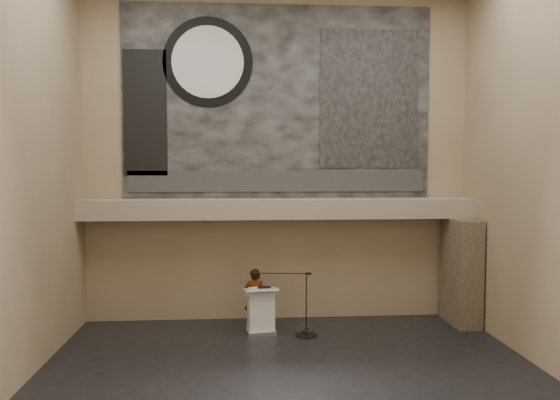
{
  "coord_description": "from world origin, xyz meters",
  "views": [
    {
      "loc": [
        -0.98,
        -10.29,
        4.04
      ],
      "look_at": [
        0.0,
        3.2,
        3.2
      ],
      "focal_mm": 35.0,
      "sensor_mm": 36.0,
      "label": 1
    }
  ],
  "objects": [
    {
      "name": "floor",
      "position": [
        0.0,
        0.0,
        0.0
      ],
      "size": [
        10.0,
        10.0,
        0.0
      ],
      "primitive_type": "plane",
      "color": "black",
      "rests_on": "ground"
    },
    {
      "name": "mic_stand",
      "position": [
        0.52,
        2.43,
        0.24
      ],
      "size": [
        1.52,
        0.52,
        1.53
      ],
      "rotation": [
        0.0,
        0.0,
        -0.12
      ],
      "color": "black",
      "rests_on": "floor"
    },
    {
      "name": "papers",
      "position": [
        -0.65,
        2.68,
        1.1
      ],
      "size": [
        0.3,
        0.35,
        0.0
      ],
      "primitive_type": "cube",
      "rotation": [
        0.0,
        0.0,
        0.37
      ],
      "color": "silver",
      "rests_on": "lectern"
    },
    {
      "name": "banner_text_strip",
      "position": [
        0.0,
        3.93,
        3.65
      ],
      "size": [
        7.76,
        0.02,
        0.55
      ],
      "primitive_type": "cube",
      "color": "#2A2A2A",
      "rests_on": "banner"
    },
    {
      "name": "binder",
      "position": [
        -0.42,
        2.68,
        1.12
      ],
      "size": [
        0.33,
        0.29,
        0.04
      ],
      "primitive_type": "cube",
      "rotation": [
        0.0,
        0.0,
        -0.32
      ],
      "color": "black",
      "rests_on": "lectern"
    },
    {
      "name": "banner_clock_rim",
      "position": [
        -1.8,
        3.93,
        6.7
      ],
      "size": [
        2.3,
        0.02,
        2.3
      ],
      "primitive_type": "cylinder",
      "rotation": [
        1.57,
        0.0,
        0.0
      ],
      "color": "black",
      "rests_on": "banner"
    },
    {
      "name": "wall_back",
      "position": [
        0.0,
        4.0,
        4.25
      ],
      "size": [
        10.0,
        0.02,
        8.5
      ],
      "primitive_type": "cube",
      "color": "#8B7558",
      "rests_on": "floor"
    },
    {
      "name": "banner_brick_print",
      "position": [
        -3.4,
        3.93,
        5.4
      ],
      "size": [
        1.1,
        0.02,
        3.2
      ],
      "primitive_type": "cube",
      "color": "black",
      "rests_on": "banner"
    },
    {
      "name": "soffit",
      "position": [
        0.0,
        3.6,
        2.95
      ],
      "size": [
        10.0,
        0.8,
        0.5
      ],
      "primitive_type": "cube",
      "color": "gray",
      "rests_on": "wall_back"
    },
    {
      "name": "speaker_person",
      "position": [
        -0.64,
        3.08,
        0.75
      ],
      "size": [
        0.59,
        0.43,
        1.51
      ],
      "primitive_type": "imported",
      "rotation": [
        0.0,
        0.0,
        3.01
      ],
      "color": "white",
      "rests_on": "floor"
    },
    {
      "name": "sprinkler_right",
      "position": [
        1.9,
        3.55,
        2.67
      ],
      "size": [
        0.04,
        0.04,
        0.06
      ],
      "primitive_type": "cylinder",
      "color": "#B2893D",
      "rests_on": "soffit"
    },
    {
      "name": "banner",
      "position": [
        0.0,
        3.97,
        5.7
      ],
      "size": [
        8.0,
        0.05,
        5.0
      ],
      "primitive_type": "cube",
      "color": "black",
      "rests_on": "wall_back"
    },
    {
      "name": "lectern",
      "position": [
        -0.5,
        2.71,
        0.55
      ],
      "size": [
        0.86,
        0.67,
        1.14
      ],
      "rotation": [
        0.0,
        0.0,
        0.15
      ],
      "color": "silver",
      "rests_on": "floor"
    },
    {
      "name": "stone_pier",
      "position": [
        4.65,
        3.15,
        1.35
      ],
      "size": [
        0.6,
        1.4,
        2.7
      ],
      "primitive_type": "cube",
      "color": "#463A2B",
      "rests_on": "floor"
    },
    {
      "name": "sprinkler_left",
      "position": [
        -1.6,
        3.55,
        2.67
      ],
      "size": [
        0.04,
        0.04,
        0.06
      ],
      "primitive_type": "cylinder",
      "color": "#B2893D",
      "rests_on": "soffit"
    },
    {
      "name": "wall_left",
      "position": [
        -5.0,
        0.0,
        4.25
      ],
      "size": [
        0.02,
        8.0,
        8.5
      ],
      "primitive_type": "cube",
      "color": "#8B7558",
      "rests_on": "floor"
    },
    {
      "name": "wall_right",
      "position": [
        5.0,
        0.0,
        4.25
      ],
      "size": [
        0.02,
        8.0,
        8.5
      ],
      "primitive_type": "cube",
      "color": "#8B7558",
      "rests_on": "floor"
    },
    {
      "name": "banner_clock_face",
      "position": [
        -1.8,
        3.91,
        6.7
      ],
      "size": [
        1.84,
        0.02,
        1.84
      ],
      "primitive_type": "cylinder",
      "rotation": [
        1.57,
        0.0,
        0.0
      ],
      "color": "silver",
      "rests_on": "banner"
    },
    {
      "name": "wall_front",
      "position": [
        0.0,
        -4.0,
        4.25
      ],
      "size": [
        10.0,
        0.02,
        8.5
      ],
      "primitive_type": "cube",
      "color": "#8B7558",
      "rests_on": "floor"
    },
    {
      "name": "banner_building_print",
      "position": [
        2.4,
        3.93,
        5.8
      ],
      "size": [
        2.6,
        0.02,
        3.6
      ],
      "primitive_type": "cube",
      "color": "black",
      "rests_on": "banner"
    }
  ]
}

